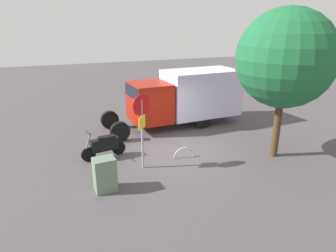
{
  "coord_description": "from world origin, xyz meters",
  "views": [
    {
      "loc": [
        4.83,
        10.71,
        5.13
      ],
      "look_at": [
        0.63,
        0.14,
        1.18
      ],
      "focal_mm": 32.1,
      "sensor_mm": 36.0,
      "label": 1
    }
  ],
  "objects": [
    {
      "name": "ground_plane",
      "position": [
        0.0,
        0.0,
        0.0
      ],
      "size": [
        60.0,
        60.0,
        0.0
      ],
      "primitive_type": "plane",
      "color": "#4B4549"
    },
    {
      "name": "box_truck_near",
      "position": [
        -1.53,
        -3.02,
        1.56
      ],
      "size": [
        7.15,
        2.5,
        2.78
      ],
      "rotation": [
        0.0,
        0.0,
        0.05
      ],
      "color": "black",
      "rests_on": "ground"
    },
    {
      "name": "motorcycle",
      "position": [
        3.13,
        -0.38,
        0.52
      ],
      "size": [
        1.8,
        0.62,
        1.2
      ],
      "rotation": [
        0.0,
        0.0,
        0.16
      ],
      "color": "black",
      "rests_on": "ground"
    },
    {
      "name": "stop_sign",
      "position": [
        1.98,
        1.05,
        1.86
      ],
      "size": [
        0.71,
        0.33,
        2.8
      ],
      "color": "#9E9EA3",
      "rests_on": "ground"
    },
    {
      "name": "street_tree",
      "position": [
        -3.26,
        1.96,
        3.86
      ],
      "size": [
        3.64,
        3.64,
        5.69
      ],
      "color": "#47301E",
      "rests_on": "ground"
    },
    {
      "name": "utility_cabinet",
      "position": [
        3.56,
        2.09,
        0.55
      ],
      "size": [
        0.71,
        0.58,
        1.11
      ],
      "primitive_type": "cube",
      "rotation": [
        0.0,
        0.0,
        0.07
      ],
      "color": "slate",
      "rests_on": "ground"
    },
    {
      "name": "bike_rack_hoop",
      "position": [
        0.2,
        0.78,
        0.0
      ],
      "size": [
        0.85,
        0.17,
        0.85
      ],
      "primitive_type": "torus",
      "rotation": [
        1.57,
        0.0,
        -0.15
      ],
      "color": "#B7B7BC",
      "rests_on": "ground"
    }
  ]
}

